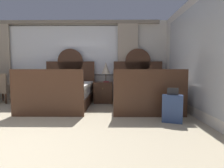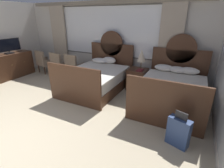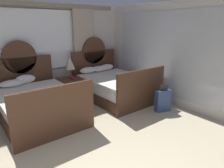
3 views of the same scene
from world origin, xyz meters
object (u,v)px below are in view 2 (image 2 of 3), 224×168
(nightstand_between_beds, at_px, (137,79))
(armchair_by_window_right, at_px, (44,61))
(armchair_by_window_centre, at_px, (59,64))
(suitcase_on_floor, at_px, (178,132))
(bed_near_window, at_px, (97,78))
(bed_near_mirror, at_px, (171,91))
(tv_flatscreen, at_px, (8,46))
(dresser_minibar, at_px, (8,66))
(armchair_by_window_left, at_px, (74,66))
(book_on_nightstand, at_px, (140,70))
(table_lamp_on_nightstand, at_px, (142,56))

(nightstand_between_beds, relative_size, armchair_by_window_right, 0.71)
(armchair_by_window_centre, bearing_deg, armchair_by_window_right, 179.93)
(nightstand_between_beds, xyz_separation_m, armchair_by_window_right, (-3.97, -0.13, 0.16))
(suitcase_on_floor, bearing_deg, armchair_by_window_right, 159.75)
(bed_near_window, bearing_deg, bed_near_mirror, 0.26)
(tv_flatscreen, relative_size, armchair_by_window_right, 1.03)
(dresser_minibar, height_order, armchair_by_window_left, armchair_by_window_left)
(book_on_nightstand, height_order, armchair_by_window_centre, armchair_by_window_centre)
(dresser_minibar, xyz_separation_m, armchair_by_window_right, (0.65, 1.09, 0.03))
(bed_near_window, height_order, suitcase_on_floor, bed_near_window)
(bed_near_window, relative_size, nightstand_between_beds, 3.41)
(nightstand_between_beds, xyz_separation_m, suitcase_on_floor, (1.50, -2.15, -0.04))
(nightstand_between_beds, height_order, armchair_by_window_right, armchair_by_window_right)
(armchair_by_window_centre, bearing_deg, armchair_by_window_left, -0.01)
(book_on_nightstand, xyz_separation_m, dresser_minibar, (-4.73, -1.11, -0.21))
(bed_near_window, distance_m, armchair_by_window_left, 1.38)
(bed_near_mirror, height_order, suitcase_on_floor, bed_near_mirror)
(table_lamp_on_nightstand, relative_size, armchair_by_window_right, 0.67)
(bed_near_mirror, bearing_deg, armchair_by_window_centre, 173.68)
(table_lamp_on_nightstand, bearing_deg, suitcase_on_floor, -57.04)
(dresser_minibar, xyz_separation_m, armchair_by_window_centre, (1.47, 1.09, 0.03))
(table_lamp_on_nightstand, distance_m, armchair_by_window_right, 4.10)
(bed_near_mirror, height_order, dresser_minibar, bed_near_mirror)
(bed_near_mirror, bearing_deg, tv_flatscreen, -175.38)
(nightstand_between_beds, relative_size, suitcase_on_floor, 0.94)
(bed_near_window, bearing_deg, armchair_by_window_left, 159.37)
(nightstand_between_beds, distance_m, tv_flatscreen, 4.80)
(bed_near_window, relative_size, tv_flatscreen, 2.34)
(book_on_nightstand, xyz_separation_m, armchair_by_window_centre, (-3.26, -0.02, -0.18))
(dresser_minibar, bearing_deg, suitcase_on_floor, -8.64)
(bed_near_mirror, bearing_deg, bed_near_window, -179.74)
(armchair_by_window_centre, relative_size, suitcase_on_floor, 1.33)
(tv_flatscreen, height_order, armchair_by_window_right, tv_flatscreen)
(nightstand_between_beds, bearing_deg, bed_near_window, -151.54)
(book_on_nightstand, distance_m, suitcase_on_floor, 2.50)
(bed_near_window, bearing_deg, dresser_minibar, -170.20)
(table_lamp_on_nightstand, bearing_deg, tv_flatscreen, -166.63)
(armchair_by_window_centre, relative_size, armchair_by_window_right, 1.00)
(dresser_minibar, height_order, armchair_by_window_right, armchair_by_window_right)
(dresser_minibar, xyz_separation_m, suitcase_on_floor, (6.12, -0.93, -0.17))
(book_on_nightstand, height_order, armchair_by_window_left, armchair_by_window_left)
(bed_near_window, relative_size, armchair_by_window_centre, 2.41)
(bed_near_window, relative_size, dresser_minibar, 1.20)
(bed_near_window, xyz_separation_m, table_lamp_on_nightstand, (1.22, 0.66, 0.70))
(book_on_nightstand, relative_size, armchair_by_window_centre, 0.28)
(armchair_by_window_right, relative_size, suitcase_on_floor, 1.33)
(table_lamp_on_nightstand, bearing_deg, armchair_by_window_right, -177.58)
(nightstand_between_beds, bearing_deg, tv_flatscreen, -166.89)
(nightstand_between_beds, relative_size, armchair_by_window_centre, 0.71)
(bed_near_window, distance_m, dresser_minibar, 3.54)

